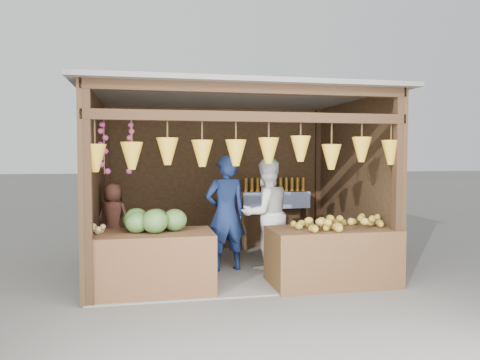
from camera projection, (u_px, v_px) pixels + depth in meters
name	position (u px, v px, depth m)	size (l,w,h in m)	color
ground	(232.00, 268.00, 7.17)	(80.00, 80.00, 0.00)	#514F49
stall_structure	(230.00, 160.00, 7.04)	(4.30, 3.30, 2.66)	slate
back_shelf	(275.00, 202.00, 8.59)	(1.25, 0.32, 1.32)	#382314
counter_left	(151.00, 263.00, 5.89)	(1.56, 0.85, 0.77)	#50311A
counter_right	(332.00, 256.00, 6.28)	(1.68, 0.85, 0.76)	#4C3319
stool	(114.00, 262.00, 7.02)	(0.30, 0.30, 0.28)	black
man_standing	(226.00, 214.00, 6.95)	(0.63, 0.42, 1.74)	#15234F
woman_standing	(266.00, 214.00, 7.14)	(0.82, 0.64, 1.68)	silver
vendor_seated	(113.00, 218.00, 6.98)	(0.51, 0.33, 1.05)	#562E22
melon_pile	(151.00, 219.00, 5.93)	(1.00, 0.50, 0.32)	#134813
tanfruit_pile	(95.00, 229.00, 5.71)	(0.34, 0.40, 0.13)	#997A46
mango_pile	(342.00, 221.00, 6.21)	(1.40, 0.64, 0.22)	#AB5616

